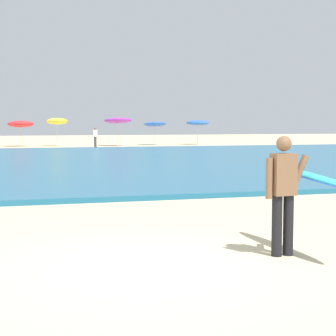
% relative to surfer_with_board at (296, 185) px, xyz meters
% --- Properties ---
extents(ground_plane, '(160.00, 160.00, 0.00)m').
position_rel_surfer_with_board_xyz_m(ground_plane, '(-2.20, -0.03, -1.02)').
color(ground_plane, beige).
extents(sea, '(120.00, 28.00, 0.14)m').
position_rel_surfer_with_board_xyz_m(sea, '(-2.20, 20.05, -0.95)').
color(sea, '#1E6084').
rests_on(sea, ground).
extents(surfer_with_board, '(0.97, 2.39, 1.73)m').
position_rel_surfer_with_board_xyz_m(surfer_with_board, '(0.00, 0.00, 0.00)').
color(surfer_with_board, black).
rests_on(surfer_with_board, ground).
extents(beach_umbrella_3, '(2.10, 2.12, 2.13)m').
position_rel_surfer_with_board_xyz_m(beach_umbrella_3, '(-2.94, 40.01, 0.81)').
color(beach_umbrella_3, beige).
rests_on(beach_umbrella_3, ground).
extents(beach_umbrella_4, '(1.74, 1.77, 2.37)m').
position_rel_surfer_with_board_xyz_m(beach_umbrella_4, '(-0.04, 39.69, 1.03)').
color(beach_umbrella_4, beige).
rests_on(beach_umbrella_4, ground).
extents(beach_umbrella_5, '(2.30, 2.33, 2.43)m').
position_rel_surfer_with_board_xyz_m(beach_umbrella_5, '(4.85, 38.73, 1.10)').
color(beach_umbrella_5, beige).
rests_on(beach_umbrella_5, ground).
extents(beach_umbrella_6, '(1.97, 2.00, 2.10)m').
position_rel_surfer_with_board_xyz_m(beach_umbrella_6, '(8.41, 40.17, 0.79)').
color(beach_umbrella_6, beige).
rests_on(beach_umbrella_6, ground).
extents(beach_umbrella_7, '(2.06, 2.07, 2.17)m').
position_rel_surfer_with_board_xyz_m(beach_umbrella_7, '(12.31, 40.07, 0.90)').
color(beach_umbrella_7, beige).
rests_on(beach_umbrella_7, ground).
extents(beachgoer_near_row_left, '(0.32, 0.20, 1.58)m').
position_rel_surfer_with_board_xyz_m(beachgoer_near_row_left, '(2.64, 36.67, -0.18)').
color(beachgoer_near_row_left, '#383842').
rests_on(beachgoer_near_row_left, ground).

